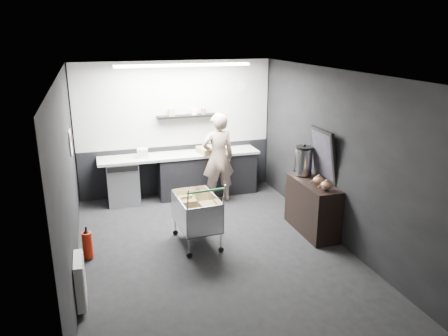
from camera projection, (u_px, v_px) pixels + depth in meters
name	position (u px, v px, depth m)	size (l,w,h in m)	color
floor	(213.00, 250.00, 6.77)	(5.50, 5.50, 0.00)	black
ceiling	(212.00, 73.00, 5.95)	(5.50, 5.50, 0.00)	white
wall_back	(176.00, 129.00, 8.87)	(5.50, 5.50, 0.00)	black
wall_front	(297.00, 256.00, 3.85)	(5.50, 5.50, 0.00)	black
wall_left	(68.00, 180.00, 5.80)	(5.50, 5.50, 0.00)	black
wall_right	(334.00, 156.00, 6.93)	(5.50, 5.50, 0.00)	black
kitchen_wall_panel	(175.00, 104.00, 8.70)	(3.95, 0.02, 1.70)	#B1B0AC
dado_panel	(177.00, 169.00, 9.10)	(3.95, 0.02, 1.00)	black
floating_shelf	(187.00, 116.00, 8.72)	(1.20, 0.22, 0.04)	black
wall_clock	(242.00, 87.00, 8.99)	(0.20, 0.20, 0.03)	silver
poster	(71.00, 143.00, 6.93)	(0.02, 0.30, 0.40)	white
poster_red_band	(70.00, 138.00, 6.91)	(0.01, 0.22, 0.10)	red
radiator	(80.00, 281.00, 5.29)	(0.10, 0.50, 0.60)	silver
ceiling_strip	(183.00, 65.00, 7.65)	(2.40, 0.20, 0.04)	white
prep_counter	(187.00, 174.00, 8.87)	(3.20, 0.61, 0.90)	black
person	(218.00, 158.00, 8.48)	(0.65, 0.42, 1.78)	#C5B09C
shopping_cart	(196.00, 213.00, 6.83)	(0.64, 1.01, 1.08)	silver
sideboard	(312.00, 200.00, 7.27)	(0.50, 1.17, 1.76)	black
fire_extinguisher	(87.00, 244.00, 6.44)	(0.15, 0.15, 0.50)	#AC1E0B
cardboard_box	(212.00, 149.00, 8.82)	(0.56, 0.42, 0.11)	olive
pink_tub	(143.00, 153.00, 8.47)	(0.18, 0.18, 0.18)	beige
white_container	(143.00, 153.00, 8.42)	(0.20, 0.16, 0.18)	silver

